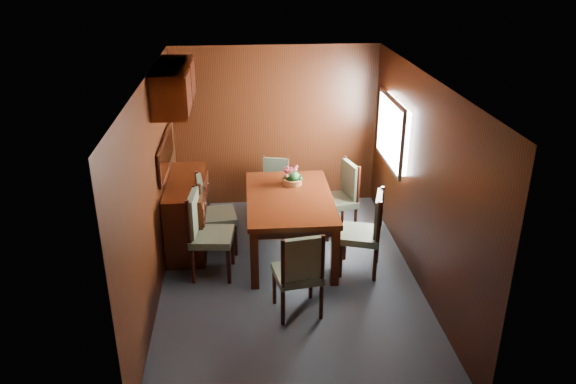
{
  "coord_description": "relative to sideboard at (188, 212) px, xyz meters",
  "views": [
    {
      "loc": [
        -0.51,
        -5.73,
        3.64
      ],
      "look_at": [
        0.0,
        0.18,
        1.05
      ],
      "focal_mm": 35.0,
      "sensor_mm": 36.0,
      "label": 1
    }
  ],
  "objects": [
    {
      "name": "ground",
      "position": [
        1.25,
        -1.0,
        -0.45
      ],
      "size": [
        4.5,
        4.5,
        0.0
      ],
      "primitive_type": "plane",
      "color": "#333C46",
      "rests_on": "ground"
    },
    {
      "name": "sideboard",
      "position": [
        0.0,
        0.0,
        0.0
      ],
      "size": [
        0.48,
        1.4,
        0.9
      ],
      "primitive_type": "cube",
      "color": "black",
      "rests_on": "ground"
    },
    {
      "name": "room_shell",
      "position": [
        1.15,
        -0.67,
        1.18
      ],
      "size": [
        3.06,
        4.52,
        2.41
      ],
      "color": "black",
      "rests_on": "ground"
    },
    {
      "name": "chair_left_near",
      "position": [
        0.27,
        -0.79,
        0.14
      ],
      "size": [
        0.53,
        0.55,
        1.07
      ],
      "rotation": [
        0.0,
        0.0,
        -1.67
      ],
      "color": "black",
      "rests_on": "ground"
    },
    {
      "name": "dining_table",
      "position": [
        1.31,
        -0.38,
        0.24
      ],
      "size": [
        1.09,
        1.72,
        0.8
      ],
      "rotation": [
        0.0,
        0.0,
        -0.01
      ],
      "color": "black",
      "rests_on": "ground"
    },
    {
      "name": "flower_centerpiece",
      "position": [
        1.38,
        0.01,
        0.48
      ],
      "size": [
        0.26,
        0.26,
        0.26
      ],
      "color": "#B46D37",
      "rests_on": "dining_table"
    },
    {
      "name": "chair_foot",
      "position": [
        1.2,
        0.8,
        0.03
      ],
      "size": [
        0.49,
        0.48,
        0.86
      ],
      "rotation": [
        0.0,
        0.0,
        2.9
      ],
      "color": "black",
      "rests_on": "ground"
    },
    {
      "name": "chair_left_far",
      "position": [
        0.31,
        -0.21,
        0.12
      ],
      "size": [
        0.53,
        0.54,
        1.03
      ],
      "rotation": [
        0.0,
        0.0,
        -1.44
      ],
      "color": "black",
      "rests_on": "ground"
    },
    {
      "name": "chair_right_near",
      "position": [
        2.19,
        -0.89,
        0.13
      ],
      "size": [
        0.59,
        0.61,
        1.04
      ],
      "rotation": [
        0.0,
        0.0,
        1.27
      ],
      "color": "black",
      "rests_on": "ground"
    },
    {
      "name": "chair_right_far",
      "position": [
        2.07,
        0.16,
        0.12
      ],
      "size": [
        0.57,
        0.58,
        1.02
      ],
      "rotation": [
        0.0,
        0.0,
        1.81
      ],
      "color": "black",
      "rests_on": "ground"
    },
    {
      "name": "chair_head",
      "position": [
        1.29,
        -1.73,
        0.11
      ],
      "size": [
        0.55,
        0.53,
        1.01
      ],
      "rotation": [
        0.0,
        0.0,
        0.16
      ],
      "color": "black",
      "rests_on": "ground"
    }
  ]
}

